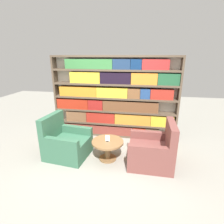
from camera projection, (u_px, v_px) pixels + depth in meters
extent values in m
plane|color=gray|center=(103.00, 164.00, 3.76)|extent=(14.00, 14.00, 0.00)
cube|color=silver|center=(115.00, 97.00, 4.90)|extent=(3.40, 0.05, 2.23)
cube|color=brown|center=(57.00, 96.00, 5.06)|extent=(0.05, 0.30, 2.23)
cube|color=brown|center=(178.00, 101.00, 4.50)|extent=(0.05, 0.30, 2.23)
cube|color=brown|center=(114.00, 134.00, 5.12)|extent=(3.30, 0.30, 0.05)
cube|color=brown|center=(114.00, 123.00, 5.01)|extent=(3.30, 0.30, 0.05)
cube|color=brown|center=(114.00, 111.00, 4.90)|extent=(3.30, 0.30, 0.05)
cube|color=brown|center=(114.00, 98.00, 4.78)|extent=(3.30, 0.30, 0.05)
cube|color=brown|center=(114.00, 84.00, 4.67)|extent=(3.30, 0.30, 0.05)
cube|color=brown|center=(114.00, 70.00, 4.55)|extent=(3.30, 0.30, 0.05)
cube|color=brown|center=(114.00, 56.00, 4.44)|extent=(3.30, 0.30, 0.05)
cube|color=brown|center=(95.00, 128.00, 5.14)|extent=(2.18, 0.20, 0.25)
cube|color=maroon|center=(139.00, 132.00, 4.93)|extent=(0.36, 0.20, 0.25)
cube|color=brown|center=(152.00, 132.00, 4.87)|extent=(0.34, 0.20, 0.25)
cube|color=brown|center=(77.00, 116.00, 5.12)|extent=(0.60, 0.20, 0.29)
cube|color=#A0261B|center=(101.00, 117.00, 5.00)|extent=(0.81, 0.20, 0.29)
cube|color=orange|center=(132.00, 119.00, 4.85)|extent=(0.97, 0.20, 0.29)
cube|color=gold|center=(162.00, 121.00, 4.72)|extent=(0.60, 0.20, 0.29)
cube|color=#A12614|center=(73.00, 103.00, 5.02)|extent=(0.92, 0.20, 0.28)
cube|color=maroon|center=(96.00, 105.00, 4.91)|extent=(0.41, 0.20, 0.28)
cube|color=brown|center=(130.00, 106.00, 4.75)|extent=(1.49, 0.20, 0.28)
cube|color=orange|center=(79.00, 91.00, 4.88)|extent=(1.06, 0.20, 0.26)
cube|color=gold|center=(112.00, 92.00, 4.72)|extent=(0.83, 0.20, 0.26)
cube|color=brown|center=(134.00, 93.00, 4.62)|extent=(0.32, 0.20, 0.26)
cube|color=navy|center=(145.00, 94.00, 4.57)|extent=(0.25, 0.20, 0.26)
cube|color=maroon|center=(162.00, 94.00, 4.50)|extent=(0.57, 0.20, 0.26)
cube|color=gold|center=(86.00, 77.00, 4.72)|extent=(0.83, 0.20, 0.29)
cube|color=black|center=(116.00, 78.00, 4.58)|extent=(0.81, 0.20, 0.29)
cube|color=orange|center=(144.00, 79.00, 4.46)|extent=(0.65, 0.20, 0.29)
cube|color=#205332|center=(168.00, 79.00, 4.36)|extent=(0.53, 0.20, 0.29)
cube|color=#347139|center=(89.00, 64.00, 4.59)|extent=(1.27, 0.20, 0.25)
cube|color=navy|center=(122.00, 64.00, 4.45)|extent=(0.45, 0.20, 0.25)
cube|color=navy|center=(136.00, 64.00, 4.39)|extent=(0.27, 0.20, 0.25)
cube|color=maroon|center=(155.00, 65.00, 4.31)|extent=(0.66, 0.20, 0.25)
cube|color=#336047|center=(68.00, 147.00, 4.02)|extent=(0.99, 0.91, 0.42)
cube|color=#336047|center=(52.00, 126.00, 3.97)|extent=(0.23, 0.82, 0.54)
cube|color=#336047|center=(62.00, 143.00, 3.59)|extent=(0.77, 0.20, 0.18)
cube|color=#336047|center=(77.00, 130.00, 4.22)|extent=(0.77, 0.20, 0.18)
cube|color=brown|center=(150.00, 155.00, 3.71)|extent=(0.91, 0.82, 0.42)
cube|color=brown|center=(171.00, 136.00, 3.49)|extent=(0.15, 0.81, 0.54)
cube|color=brown|center=(147.00, 135.00, 3.95)|extent=(0.76, 0.13, 0.18)
cube|color=brown|center=(148.00, 150.00, 3.31)|extent=(0.76, 0.13, 0.18)
cylinder|color=brown|center=(108.00, 151.00, 3.88)|extent=(0.13, 0.13, 0.41)
cylinder|color=brown|center=(108.00, 158.00, 3.94)|extent=(0.38, 0.38, 0.03)
cylinder|color=brown|center=(108.00, 142.00, 3.81)|extent=(0.70, 0.70, 0.04)
cube|color=black|center=(108.00, 141.00, 3.80)|extent=(0.06, 0.06, 0.01)
cube|color=white|center=(108.00, 138.00, 3.78)|extent=(0.10, 0.01, 0.14)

